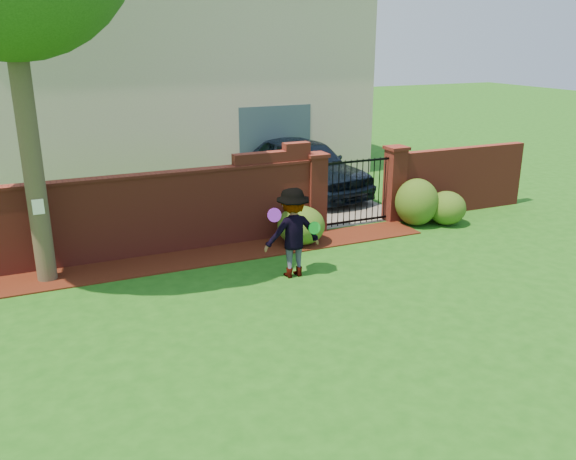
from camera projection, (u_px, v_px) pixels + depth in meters
name	position (u px, v px, depth m)	size (l,w,h in m)	color
ground	(293.00, 319.00, 9.80)	(80.00, 80.00, 0.01)	#1B5415
mulch_bed	(185.00, 260.00, 12.33)	(11.10, 1.08, 0.03)	#3A130A
brick_wall	(123.00, 216.00, 12.21)	(8.70, 0.31, 2.16)	maroon
brick_wall_return	(459.00, 180.00, 15.57)	(4.00, 0.25, 1.70)	maroon
pillar_left	(315.00, 192.00, 13.91)	(0.50, 0.50, 1.88)	maroon
pillar_right	(395.00, 183.00, 14.76)	(0.50, 0.50, 1.88)	maroon
iron_gate	(356.00, 192.00, 14.36)	(1.78, 0.03, 1.60)	black
driveway	(289.00, 189.00, 18.10)	(3.20, 8.00, 0.01)	slate
house	(170.00, 77.00, 19.62)	(12.40, 6.40, 6.30)	beige
car	(310.00, 168.00, 17.16)	(1.94, 4.82, 1.64)	black
paper_notice	(38.00, 207.00, 10.73)	(0.20, 0.01, 0.28)	white
shrub_left	(301.00, 225.00, 13.19)	(1.06, 1.06, 0.87)	#244D17
shrub_middle	(417.00, 202.00, 14.50)	(1.05, 1.05, 1.16)	#244D17
shrub_right	(447.00, 208.00, 14.60)	(0.93, 0.93, 0.83)	#244D17
man	(293.00, 233.00, 11.28)	(1.13, 0.65, 1.75)	gray
frisbee_purple	(274.00, 215.00, 10.87)	(0.26, 0.26, 0.02)	purple
frisbee_green	(314.00, 228.00, 11.24)	(0.25, 0.25, 0.02)	green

